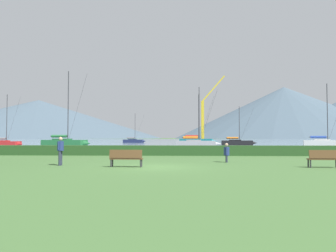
{
  "coord_description": "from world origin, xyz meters",
  "views": [
    {
      "loc": [
        1.42,
        -16.95,
        1.63
      ],
      "look_at": [
        -1.89,
        62.87,
        4.52
      ],
      "focal_mm": 33.21,
      "sensor_mm": 36.0,
      "label": 1
    }
  ],
  "objects_px": {
    "sailboat_slip_2": "(197,141)",
    "person_seated_viewer": "(227,152)",
    "sailboat_slip_0": "(237,142)",
    "sailboat_slip_7": "(4,143)",
    "sailboat_slip_1": "(134,141)",
    "park_bench_under_tree": "(324,158)",
    "sailboat_slip_4": "(65,142)",
    "dock_crane": "(204,123)",
    "sailboat_slip_6": "(197,143)",
    "park_bench_near_path": "(126,157)",
    "person_standing_walker": "(60,149)",
    "sailboat_slip_5": "(325,143)"
  },
  "relations": [
    {
      "from": "sailboat_slip_1",
      "to": "sailboat_slip_7",
      "type": "relative_size",
      "value": 0.93
    },
    {
      "from": "sailboat_slip_4",
      "to": "sailboat_slip_6",
      "type": "relative_size",
      "value": 1.29
    },
    {
      "from": "sailboat_slip_1",
      "to": "park_bench_under_tree",
      "type": "xyz_separation_m",
      "value": [
        21.61,
        -74.32,
        -0.04
      ]
    },
    {
      "from": "sailboat_slip_4",
      "to": "park_bench_near_path",
      "type": "height_order",
      "value": "sailboat_slip_4"
    },
    {
      "from": "sailboat_slip_2",
      "to": "sailboat_slip_7",
      "type": "height_order",
      "value": "sailboat_slip_2"
    },
    {
      "from": "sailboat_slip_0",
      "to": "sailboat_slip_6",
      "type": "distance_m",
      "value": 14.43
    },
    {
      "from": "sailboat_slip_4",
      "to": "dock_crane",
      "type": "height_order",
      "value": "dock_crane"
    },
    {
      "from": "sailboat_slip_2",
      "to": "sailboat_slip_4",
      "type": "relative_size",
      "value": 0.94
    },
    {
      "from": "sailboat_slip_4",
      "to": "sailboat_slip_5",
      "type": "height_order",
      "value": "sailboat_slip_4"
    },
    {
      "from": "park_bench_near_path",
      "to": "sailboat_slip_0",
      "type": "bearing_deg",
      "value": 75.09
    },
    {
      "from": "sailboat_slip_0",
      "to": "sailboat_slip_2",
      "type": "bearing_deg",
      "value": 123.99
    },
    {
      "from": "sailboat_slip_2",
      "to": "sailboat_slip_4",
      "type": "height_order",
      "value": "sailboat_slip_4"
    },
    {
      "from": "sailboat_slip_2",
      "to": "park_bench_near_path",
      "type": "height_order",
      "value": "sailboat_slip_2"
    },
    {
      "from": "sailboat_slip_6",
      "to": "sailboat_slip_7",
      "type": "bearing_deg",
      "value": -179.31
    },
    {
      "from": "sailboat_slip_4",
      "to": "sailboat_slip_0",
      "type": "bearing_deg",
      "value": 31.11
    },
    {
      "from": "park_bench_near_path",
      "to": "sailboat_slip_6",
      "type": "bearing_deg",
      "value": 83.23
    },
    {
      "from": "sailboat_slip_0",
      "to": "dock_crane",
      "type": "distance_m",
      "value": 27.84
    },
    {
      "from": "sailboat_slip_2",
      "to": "sailboat_slip_5",
      "type": "xyz_separation_m",
      "value": [
        21.79,
        -20.26,
        -0.1
      ]
    },
    {
      "from": "park_bench_under_tree",
      "to": "person_seated_viewer",
      "type": "xyz_separation_m",
      "value": [
        -4.69,
        3.35,
        0.15
      ]
    },
    {
      "from": "park_bench_under_tree",
      "to": "person_seated_viewer",
      "type": "bearing_deg",
      "value": 146.27
    },
    {
      "from": "person_seated_viewer",
      "to": "person_standing_walker",
      "type": "xyz_separation_m",
      "value": [
        -9.92,
        -2.66,
        0.29
      ]
    },
    {
      "from": "sailboat_slip_5",
      "to": "person_seated_viewer",
      "type": "relative_size",
      "value": 8.98
    },
    {
      "from": "sailboat_slip_4",
      "to": "person_seated_viewer",
      "type": "distance_m",
      "value": 39.18
    },
    {
      "from": "sailboat_slip_7",
      "to": "sailboat_slip_0",
      "type": "bearing_deg",
      "value": 18.92
    },
    {
      "from": "sailboat_slip_2",
      "to": "park_bench_near_path",
      "type": "bearing_deg",
      "value": -86.21
    },
    {
      "from": "sailboat_slip_1",
      "to": "sailboat_slip_7",
      "type": "bearing_deg",
      "value": -107.08
    },
    {
      "from": "sailboat_slip_1",
      "to": "sailboat_slip_5",
      "type": "relative_size",
      "value": 0.77
    },
    {
      "from": "park_bench_under_tree",
      "to": "sailboat_slip_7",
      "type": "bearing_deg",
      "value": 138.23
    },
    {
      "from": "sailboat_slip_4",
      "to": "person_standing_walker",
      "type": "distance_m",
      "value": 36.86
    },
    {
      "from": "sailboat_slip_6",
      "to": "park_bench_under_tree",
      "type": "xyz_separation_m",
      "value": [
        5.04,
        -34.96,
        -0.1
      ]
    },
    {
      "from": "sailboat_slip_6",
      "to": "sailboat_slip_7",
      "type": "xyz_separation_m",
      "value": [
        -34.26,
        2.47,
        -0.07
      ]
    },
    {
      "from": "sailboat_slip_2",
      "to": "park_bench_under_tree",
      "type": "relative_size",
      "value": 7.42
    },
    {
      "from": "sailboat_slip_1",
      "to": "sailboat_slip_7",
      "type": "xyz_separation_m",
      "value": [
        -17.69,
        -36.9,
        -0.01
      ]
    },
    {
      "from": "sailboat_slip_0",
      "to": "sailboat_slip_6",
      "type": "height_order",
      "value": "sailboat_slip_6"
    },
    {
      "from": "sailboat_slip_7",
      "to": "sailboat_slip_1",
      "type": "bearing_deg",
      "value": 71.55
    },
    {
      "from": "sailboat_slip_2",
      "to": "person_seated_viewer",
      "type": "bearing_deg",
      "value": -80.58
    },
    {
      "from": "dock_crane",
      "to": "sailboat_slip_0",
      "type": "bearing_deg",
      "value": -79.99
    },
    {
      "from": "sailboat_slip_0",
      "to": "person_seated_viewer",
      "type": "bearing_deg",
      "value": -96.69
    },
    {
      "from": "sailboat_slip_0",
      "to": "park_bench_near_path",
      "type": "xyz_separation_m",
      "value": [
        -14.41,
        -46.48,
        -0.04
      ]
    },
    {
      "from": "sailboat_slip_0",
      "to": "park_bench_under_tree",
      "type": "distance_m",
      "value": 46.54
    },
    {
      "from": "sailboat_slip_6",
      "to": "person_seated_viewer",
      "type": "distance_m",
      "value": 31.61
    },
    {
      "from": "sailboat_slip_4",
      "to": "park_bench_near_path",
      "type": "bearing_deg",
      "value": -53.13
    },
    {
      "from": "sailboat_slip_4",
      "to": "person_standing_walker",
      "type": "xyz_separation_m",
      "value": [
        12.82,
        -34.56,
        0.24
      ]
    },
    {
      "from": "park_bench_under_tree",
      "to": "park_bench_near_path",
      "type": "bearing_deg",
      "value": -177.69
    },
    {
      "from": "sailboat_slip_1",
      "to": "dock_crane",
      "type": "relative_size",
      "value": 0.44
    },
    {
      "from": "park_bench_under_tree",
      "to": "person_seated_viewer",
      "type": "distance_m",
      "value": 5.77
    },
    {
      "from": "sailboat_slip_1",
      "to": "sailboat_slip_4",
      "type": "xyz_separation_m",
      "value": [
        -5.82,
        -39.06,
        0.17
      ]
    },
    {
      "from": "sailboat_slip_7",
      "to": "person_standing_walker",
      "type": "relative_size",
      "value": 5.65
    },
    {
      "from": "person_seated_viewer",
      "to": "sailboat_slip_4",
      "type": "bearing_deg",
      "value": 134.85
    },
    {
      "from": "sailboat_slip_4",
      "to": "dock_crane",
      "type": "xyz_separation_m",
      "value": [
        26.44,
        38.05,
        5.08
      ]
    }
  ]
}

